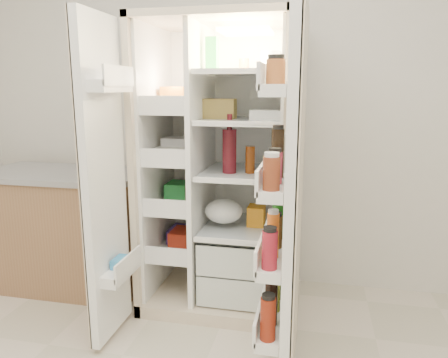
# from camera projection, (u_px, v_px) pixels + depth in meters

# --- Properties ---
(wall_back) EXTENTS (4.00, 0.02, 2.70)m
(wall_back) POSITION_uv_depth(u_px,v_px,m) (243.00, 94.00, 2.94)
(wall_back) COLOR silver
(wall_back) RESTS_ON floor
(refrigerator) EXTENTS (0.92, 0.70, 1.80)m
(refrigerator) POSITION_uv_depth(u_px,v_px,m) (223.00, 190.00, 2.75)
(refrigerator) COLOR beige
(refrigerator) RESTS_ON floor
(freezer_door) EXTENTS (0.15, 0.40, 1.72)m
(freezer_door) POSITION_uv_depth(u_px,v_px,m) (105.00, 184.00, 2.25)
(freezer_door) COLOR white
(freezer_door) RESTS_ON floor
(fridge_door) EXTENTS (0.17, 0.58, 1.72)m
(fridge_door) POSITION_uv_depth(u_px,v_px,m) (290.00, 203.00, 1.96)
(fridge_door) COLOR white
(fridge_door) RESTS_ON floor
(kitchen_counter) EXTENTS (1.14, 0.61, 0.83)m
(kitchen_counter) POSITION_uv_depth(u_px,v_px,m) (67.00, 228.00, 3.01)
(kitchen_counter) COLOR #8E6847
(kitchen_counter) RESTS_ON floor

